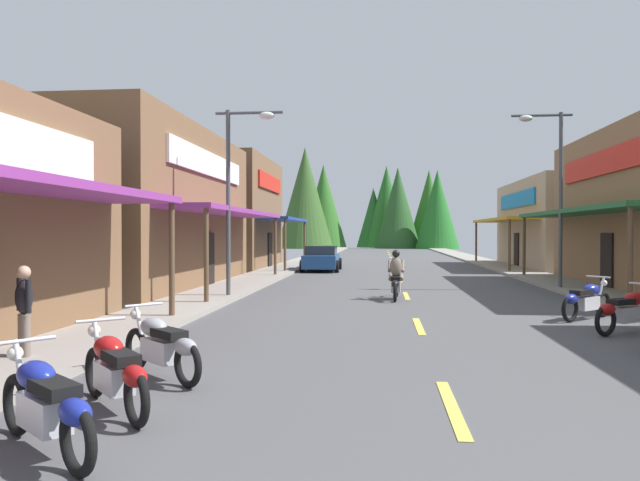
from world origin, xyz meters
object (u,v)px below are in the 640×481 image
at_px(motorcycle_parked_left_2, 115,370).
at_px(motorcycle_parked_right_5, 586,300).
at_px(motorcycle_parked_left_3, 161,345).
at_px(pedestrian_browsing, 24,307).
at_px(streetlamp_left, 239,175).
at_px(streetlamp_right, 552,175).
at_px(motorcycle_parked_left_1, 45,404).
at_px(motorcycle_parked_right_4, 627,310).
at_px(parked_car_curbside, 322,258).
at_px(rider_cruising_lead, 396,279).

bearing_deg(motorcycle_parked_left_2, motorcycle_parked_right_5, -87.12).
distance_m(motorcycle_parked_left_3, pedestrian_browsing, 2.70).
height_order(streetlamp_left, motorcycle_parked_left_3, streetlamp_left).
relative_size(streetlamp_right, motorcycle_parked_left_3, 3.86).
bearing_deg(motorcycle_parked_right_5, streetlamp_left, 116.56).
xyz_separation_m(streetlamp_left, motorcycle_parked_left_2, (1.39, -11.90, -3.46)).
distance_m(streetlamp_left, pedestrian_browsing, 10.11).
distance_m(streetlamp_left, motorcycle_parked_left_2, 12.47).
xyz_separation_m(streetlamp_left, motorcycle_parked_left_1, (1.34, -13.27, -3.46)).
relative_size(motorcycle_parked_left_1, motorcycle_parked_left_2, 1.05).
xyz_separation_m(motorcycle_parked_right_4, parked_car_curbside, (-8.38, 19.72, 0.20)).
xyz_separation_m(streetlamp_right, motorcycle_parked_right_4, (-1.10, -9.55, -3.73)).
xyz_separation_m(streetlamp_right, motorcycle_parked_left_1, (-9.39, -17.22, -3.73)).
xyz_separation_m(motorcycle_parked_right_5, pedestrian_browsing, (-10.68, -5.92, 0.42)).
xyz_separation_m(rider_cruising_lead, parked_car_curbside, (-3.73, 13.80, 0.03)).
bearing_deg(streetlamp_right, motorcycle_parked_left_3, -123.40).
bearing_deg(rider_cruising_lead, streetlamp_right, -54.34).
distance_m(streetlamp_right, rider_cruising_lead, 7.68).
relative_size(motorcycle_parked_left_3, pedestrian_browsing, 1.07).
xyz_separation_m(streetlamp_left, parked_car_curbside, (1.26, 14.11, -3.26)).
height_order(pedestrian_browsing, parked_car_curbside, pedestrian_browsing).
bearing_deg(motorcycle_parked_left_2, pedestrian_browsing, 5.39).
height_order(streetlamp_left, streetlamp_right, streetlamp_right).
relative_size(motorcycle_parked_right_4, motorcycle_parked_left_1, 1.04).
distance_m(motorcycle_parked_left_3, parked_car_curbside, 24.41).
xyz_separation_m(streetlamp_left, rider_cruising_lead, (4.99, 0.31, -3.29)).
distance_m(motorcycle_parked_right_5, pedestrian_browsing, 12.22).
distance_m(motorcycle_parked_right_4, motorcycle_parked_right_5, 1.97).
relative_size(motorcycle_parked_left_3, parked_car_curbside, 0.39).
distance_m(motorcycle_parked_right_5, motorcycle_parked_left_2, 11.55).
relative_size(streetlamp_right, parked_car_curbside, 1.51).
relative_size(motorcycle_parked_left_1, parked_car_curbside, 0.40).
bearing_deg(motorcycle_parked_left_3, streetlamp_right, -82.67).
relative_size(streetlamp_left, parked_car_curbside, 1.39).
bearing_deg(motorcycle_parked_right_4, rider_cruising_lead, 92.64).
xyz_separation_m(streetlamp_right, motorcycle_parked_right_5, (-1.27, -7.59, -3.73)).
distance_m(motorcycle_parked_left_3, rider_cruising_lead, 11.21).
distance_m(streetlamp_left, rider_cruising_lead, 5.98).
relative_size(motorcycle_parked_right_4, pedestrian_browsing, 1.14).
bearing_deg(motorcycle_parked_left_2, motorcycle_parked_left_3, -41.26).
height_order(streetlamp_left, rider_cruising_lead, streetlamp_left).
bearing_deg(parked_car_curbside, pedestrian_browsing, 173.18).
xyz_separation_m(streetlamp_left, pedestrian_browsing, (-1.21, -9.56, -3.04)).
height_order(rider_cruising_lead, parked_car_curbside, rider_cruising_lead).
distance_m(motorcycle_parked_right_4, pedestrian_browsing, 11.55).
bearing_deg(streetlamp_left, parked_car_curbside, 84.90).
height_order(motorcycle_parked_left_1, motorcycle_parked_left_2, same).
relative_size(streetlamp_left, motorcycle_parked_right_4, 3.34).
bearing_deg(rider_cruising_lead, motorcycle_parked_right_4, -138.51).
distance_m(motorcycle_parked_left_2, parked_car_curbside, 26.01).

